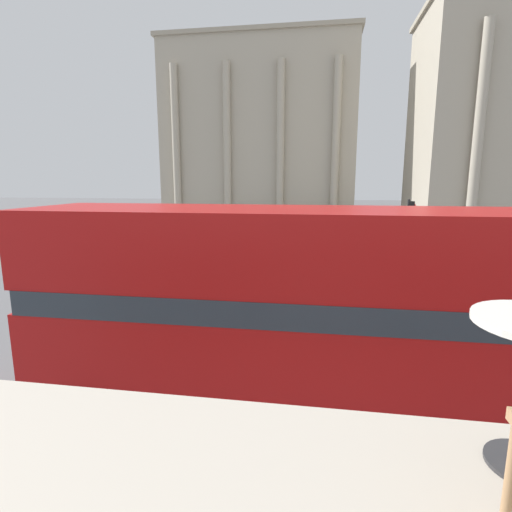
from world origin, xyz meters
name	(u,v)px	position (x,y,z in m)	size (l,w,h in m)	color
double_decker_bus	(323,311)	(0.06, 4.97, 2.35)	(11.07, 2.64, 4.22)	black
plaza_building_left	(263,134)	(-8.12, 54.63, 11.09)	(24.77, 16.93, 22.18)	#B2A893
traffic_light_mid	(409,224)	(4.63, 19.92, 2.46)	(0.42, 0.24, 3.76)	black
pedestrian_red	(386,268)	(2.80, 15.07, 1.05)	(0.32, 0.32, 1.81)	#282B33
pedestrian_grey	(263,227)	(-4.67, 30.51, 0.96)	(0.32, 0.32, 1.67)	#282B33
pedestrian_black	(439,294)	(3.98, 11.52, 0.98)	(0.32, 0.32, 1.70)	#282B33
pedestrian_yellow	(306,225)	(-1.17, 31.96, 1.00)	(0.32, 0.32, 1.73)	#282B33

